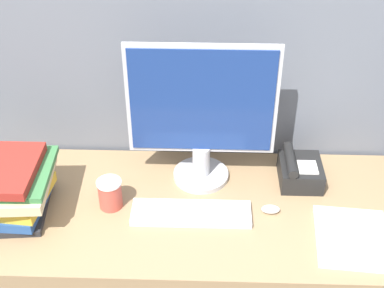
{
  "coord_description": "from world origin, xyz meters",
  "views": [
    {
      "loc": [
        0.08,
        -1.06,
        2.02
      ],
      "look_at": [
        0.03,
        0.36,
        1.0
      ],
      "focal_mm": 50.0,
      "sensor_mm": 36.0,
      "label": 1
    }
  ],
  "objects_px": {
    "monitor": "(202,116)",
    "coffee_cup": "(110,194)",
    "desk_telephone": "(299,171)",
    "keyboard": "(191,213)",
    "book_stack": "(15,188)",
    "mouse": "(271,209)"
  },
  "relations": [
    {
      "from": "coffee_cup",
      "to": "desk_telephone",
      "type": "bearing_deg",
      "value": 13.38
    },
    {
      "from": "coffee_cup",
      "to": "book_stack",
      "type": "height_order",
      "value": "book_stack"
    },
    {
      "from": "mouse",
      "to": "book_stack",
      "type": "relative_size",
      "value": 0.2
    },
    {
      "from": "monitor",
      "to": "keyboard",
      "type": "distance_m",
      "value": 0.34
    },
    {
      "from": "book_stack",
      "to": "desk_telephone",
      "type": "height_order",
      "value": "book_stack"
    },
    {
      "from": "monitor",
      "to": "keyboard",
      "type": "bearing_deg",
      "value": -97.86
    },
    {
      "from": "keyboard",
      "to": "book_stack",
      "type": "height_order",
      "value": "book_stack"
    },
    {
      "from": "keyboard",
      "to": "desk_telephone",
      "type": "distance_m",
      "value": 0.44
    },
    {
      "from": "mouse",
      "to": "desk_telephone",
      "type": "bearing_deg",
      "value": 56.05
    },
    {
      "from": "keyboard",
      "to": "mouse",
      "type": "xyz_separation_m",
      "value": [
        0.27,
        0.03,
        0.0
      ]
    },
    {
      "from": "monitor",
      "to": "book_stack",
      "type": "relative_size",
      "value": 1.65
    },
    {
      "from": "keyboard",
      "to": "book_stack",
      "type": "bearing_deg",
      "value": 179.61
    },
    {
      "from": "monitor",
      "to": "book_stack",
      "type": "bearing_deg",
      "value": -161.46
    },
    {
      "from": "monitor",
      "to": "coffee_cup",
      "type": "relative_size",
      "value": 4.96
    },
    {
      "from": "keyboard",
      "to": "coffee_cup",
      "type": "height_order",
      "value": "coffee_cup"
    },
    {
      "from": "keyboard",
      "to": "desk_telephone",
      "type": "height_order",
      "value": "desk_telephone"
    },
    {
      "from": "monitor",
      "to": "book_stack",
      "type": "distance_m",
      "value": 0.68
    },
    {
      "from": "book_stack",
      "to": "desk_telephone",
      "type": "distance_m",
      "value": 1.01
    },
    {
      "from": "desk_telephone",
      "to": "mouse",
      "type": "bearing_deg",
      "value": -123.95
    },
    {
      "from": "monitor",
      "to": "desk_telephone",
      "type": "bearing_deg",
      "value": -1.91
    },
    {
      "from": "desk_telephone",
      "to": "keyboard",
      "type": "bearing_deg",
      "value": -152.85
    },
    {
      "from": "coffee_cup",
      "to": "book_stack",
      "type": "xyz_separation_m",
      "value": [
        -0.31,
        -0.04,
        0.05
      ]
    }
  ]
}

